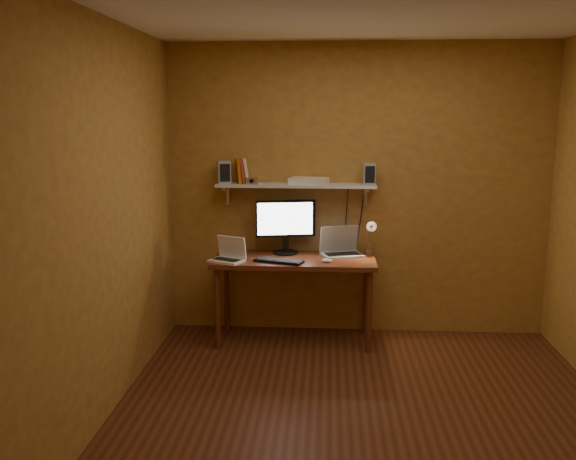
# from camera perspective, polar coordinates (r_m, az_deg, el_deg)

# --- Properties ---
(room) EXTENTS (3.44, 3.24, 2.64)m
(room) POSITION_cam_1_polar(r_m,az_deg,el_deg) (3.92, 7.55, 0.75)
(room) COLOR #5B2D17
(room) RESTS_ON ground
(desk) EXTENTS (1.40, 0.60, 0.75)m
(desk) POSITION_cam_1_polar(r_m,az_deg,el_deg) (5.30, 0.59, -3.54)
(desk) COLOR maroon
(desk) RESTS_ON ground
(wall_shelf) EXTENTS (1.40, 0.25, 0.21)m
(wall_shelf) POSITION_cam_1_polar(r_m,az_deg,el_deg) (5.37, 0.73, 4.17)
(wall_shelf) COLOR silver
(wall_shelf) RESTS_ON room
(monitor) EXTENTS (0.53, 0.26, 0.48)m
(monitor) POSITION_cam_1_polar(r_m,az_deg,el_deg) (5.41, -0.22, 0.59)
(monitor) COLOR black
(monitor) RESTS_ON desk
(laptop) EXTENTS (0.41, 0.34, 0.26)m
(laptop) POSITION_cam_1_polar(r_m,az_deg,el_deg) (5.40, 4.96, -1.65)
(laptop) COLOR #9A9DA2
(laptop) RESTS_ON desk
(netbook) EXTENTS (0.33, 0.30, 0.21)m
(netbook) POSITION_cam_1_polar(r_m,az_deg,el_deg) (5.19, -5.54, -2.28)
(netbook) COLOR white
(netbook) RESTS_ON desk
(keyboard) EXTENTS (0.43, 0.26, 0.02)m
(keyboard) POSITION_cam_1_polar(r_m,az_deg,el_deg) (5.14, -0.88, -2.90)
(keyboard) COLOR black
(keyboard) RESTS_ON desk
(mouse) EXTENTS (0.09, 0.07, 0.03)m
(mouse) POSITION_cam_1_polar(r_m,az_deg,el_deg) (5.14, 3.65, -2.87)
(mouse) COLOR white
(mouse) RESTS_ON desk
(desk_lamp) EXTENTS (0.09, 0.23, 0.38)m
(desk_lamp) POSITION_cam_1_polar(r_m,az_deg,el_deg) (5.37, 7.73, -0.25)
(desk_lamp) COLOR silver
(desk_lamp) RESTS_ON desk
(speaker_left) EXTENTS (0.14, 0.14, 0.20)m
(speaker_left) POSITION_cam_1_polar(r_m,az_deg,el_deg) (5.43, -6.00, 5.41)
(speaker_left) COLOR #9A9DA2
(speaker_left) RESTS_ON wall_shelf
(speaker_right) EXTENTS (0.11, 0.11, 0.18)m
(speaker_right) POSITION_cam_1_polar(r_m,az_deg,el_deg) (5.35, 7.61, 5.23)
(speaker_right) COLOR #9A9DA2
(speaker_right) RESTS_ON wall_shelf
(books) EXTENTS (0.15, 0.16, 0.22)m
(books) POSITION_cam_1_polar(r_m,az_deg,el_deg) (5.41, -4.33, 5.53)
(books) COLOR #C35610
(books) RESTS_ON wall_shelf
(shelf_camera) EXTENTS (0.11, 0.05, 0.06)m
(shelf_camera) POSITION_cam_1_polar(r_m,az_deg,el_deg) (5.33, -3.39, 4.62)
(shelf_camera) COLOR silver
(shelf_camera) RESTS_ON wall_shelf
(router) EXTENTS (0.36, 0.28, 0.05)m
(router) POSITION_cam_1_polar(r_m,az_deg,el_deg) (5.36, 1.97, 4.62)
(router) COLOR white
(router) RESTS_ON wall_shelf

